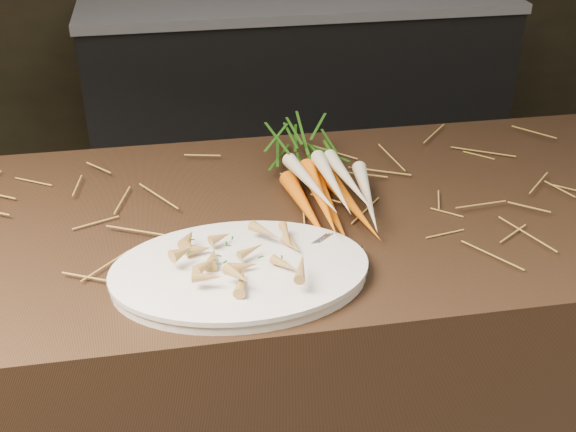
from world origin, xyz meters
name	(u,v)px	position (x,y,z in m)	size (l,w,h in m)	color
main_counter	(319,385)	(0.00, 0.30, 0.45)	(2.40, 0.70, 0.90)	black
back_counter	(297,89)	(0.30, 2.18, 0.42)	(1.82, 0.62, 0.84)	black
straw_bedding	(324,205)	(0.00, 0.30, 0.91)	(1.40, 0.60, 0.02)	olive
root_veg_bunch	(313,163)	(0.00, 0.41, 0.94)	(0.19, 0.49, 0.09)	orange
serving_platter	(240,274)	(-0.18, 0.10, 0.91)	(0.41, 0.28, 0.02)	white
roasted_veg_heap	(239,257)	(-0.18, 0.10, 0.95)	(0.20, 0.15, 0.05)	olive
serving_fork	(332,266)	(-0.04, 0.08, 0.92)	(0.01, 0.16, 0.00)	silver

